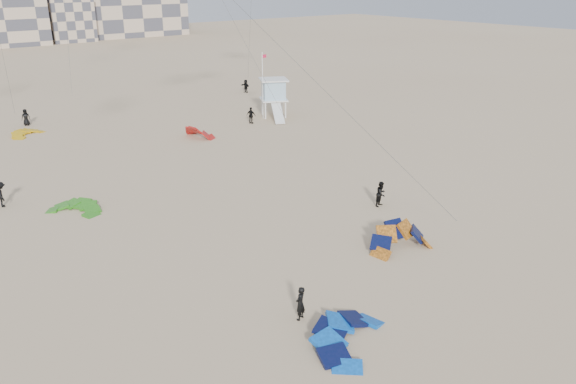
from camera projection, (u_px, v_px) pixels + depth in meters
ground at (311, 342)px, 24.65m from camera, size 320.00×320.00×0.00m
kite_ground_blue at (349, 341)px, 24.73m from camera, size 6.06×6.15×2.30m
kite_ground_orange at (400, 249)px, 33.07m from camera, size 4.59×4.58×3.98m
kite_ground_green at (76, 211)px, 38.40m from camera, size 5.17×5.12×1.68m
kite_ground_red_far at (200, 137)px, 55.89m from camera, size 4.06×3.97×3.42m
kite_ground_yellow at (27, 135)px, 56.61m from camera, size 4.81×4.87×1.60m
kitesurfer_main at (300, 303)px, 26.02m from camera, size 0.73×0.61×1.70m
kitesurfer_b at (381, 194)px, 38.92m from camera, size 1.01×0.87×1.79m
kitesurfer_c at (1, 194)px, 38.79m from camera, size 0.78×1.23×1.81m
kitesurfer_d at (251, 115)px, 60.64m from camera, size 0.87×1.13×1.79m
kitesurfer_e at (26, 117)px, 59.92m from camera, size 1.00×0.82×1.77m
kitesurfer_f at (246, 86)px, 76.71m from camera, size 0.67×1.69×1.78m
lifeguard_tower_near at (274, 98)px, 63.43m from camera, size 4.04×6.36×4.25m
flagpole at (263, 84)px, 61.76m from camera, size 0.59×0.09×7.32m
condo_east at (131, 4)px, 147.30m from camera, size 26.00×14.00×16.00m
condo_fill_right at (68, 20)px, 135.07m from camera, size 10.00×10.00×10.00m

